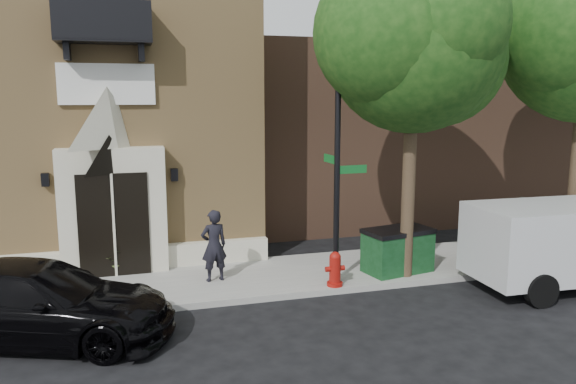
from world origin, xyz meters
name	(u,v)px	position (x,y,z in m)	size (l,w,h in m)	color
ground	(164,313)	(0.00, 0.00, 0.00)	(120.00, 120.00, 0.00)	black
sidewalk	(201,283)	(1.00, 1.50, 0.07)	(42.00, 3.00, 0.15)	gray
church	(47,95)	(-2.99, 7.95, 4.63)	(12.20, 11.01, 9.30)	tan
neighbour_building	(440,130)	(12.00, 9.00, 3.20)	(18.00, 8.00, 6.40)	brown
street_tree_left	(417,42)	(6.03, 0.35, 5.87)	(4.97, 4.38, 7.77)	#38281C
black_sedan	(37,302)	(-2.38, -0.71, 0.75)	(2.11, 5.18, 1.50)	black
street_sign	(337,173)	(4.18, 0.59, 2.81)	(0.84, 0.84, 5.29)	black
fire_hydrant	(335,269)	(4.01, 0.22, 0.56)	(0.48, 0.38, 0.83)	maroon
dumpster	(398,250)	(5.95, 0.81, 0.72)	(1.87, 1.29, 1.12)	#0E3616
planter	(116,261)	(-0.99, 2.62, 0.47)	(0.58, 0.51, 0.65)	#536831
pedestrian_near	(214,245)	(1.32, 1.40, 1.03)	(0.64, 0.42, 1.77)	black
pedestrian_far	(521,225)	(10.11, 1.35, 0.98)	(0.80, 0.63, 1.65)	black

